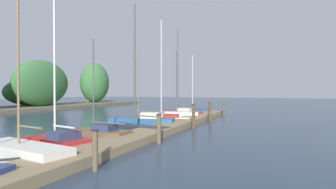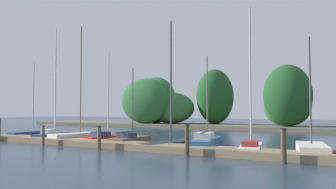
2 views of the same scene
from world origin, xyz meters
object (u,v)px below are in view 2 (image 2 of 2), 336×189
object	(u,v)px
sailboat_1	(53,133)
sailboat_4	(131,139)
sailboat_0	(32,134)
sailboat_6	(207,142)
sailboat_3	(106,137)
mooring_piling_1	(43,135)
mooring_piling_3	(187,140)
sailboat_7	(251,145)
sailboat_8	(311,149)
sailboat_5	(170,141)
mooring_piling_4	(284,146)
sailboat_2	(79,136)
mooring_piling_2	(99,137)

from	to	relation	value
sailboat_1	sailboat_4	world-z (taller)	sailboat_1
sailboat_0	sailboat_6	bearing A→B (deg)	-94.01
sailboat_3	sailboat_6	xyz separation A→B (m)	(7.57, -0.02, 0.04)
mooring_piling_1	mooring_piling_3	distance (m)	10.18
sailboat_0	sailboat_3	distance (m)	7.93
sailboat_0	sailboat_7	xyz separation A→B (m)	(18.23, -0.56, 0.07)
sailboat_0	sailboat_4	bearing A→B (deg)	-95.62
sailboat_0	sailboat_8	xyz separation A→B (m)	(21.21, -0.60, 0.05)
sailboat_0	sailboat_5	bearing A→B (deg)	-97.22
sailboat_4	sailboat_6	world-z (taller)	sailboat_6
sailboat_3	sailboat_4	distance (m)	2.34
sailboat_1	mooring_piling_3	world-z (taller)	sailboat_1
sailboat_0	sailboat_1	xyz separation A→B (m)	(3.36, -0.74, 0.19)
sailboat_8	mooring_piling_4	distance (m)	3.13
sailboat_3	sailboat_1	bearing A→B (deg)	110.86
sailboat_1	mooring_piling_3	distance (m)	12.96
sailboat_3	mooring_piling_1	distance (m)	4.19
sailboat_1	mooring_piling_4	distance (m)	17.36
sailboat_2	sailboat_5	distance (m)	7.64
sailboat_4	mooring_piling_1	bearing A→B (deg)	126.50
sailboat_0	sailboat_6	size ratio (longest dim) A/B	1.12
mooring_piling_3	mooring_piling_4	distance (m)	4.50
sailboat_1	mooring_piling_1	bearing A→B (deg)	-151.40
mooring_piling_4	sailboat_0	bearing A→B (deg)	169.97
sailboat_4	sailboat_5	size ratio (longest dim) A/B	0.66
sailboat_1	mooring_piling_1	size ratio (longest dim) A/B	6.78
sailboat_3	sailboat_5	size ratio (longest dim) A/B	0.85
mooring_piling_3	sailboat_4	bearing A→B (deg)	150.21
sailboat_5	mooring_piling_3	distance (m)	3.80
sailboat_2	mooring_piling_1	distance (m)	3.14
sailboat_5	sailboat_7	xyz separation A→B (m)	(4.80, 0.30, -0.03)
sailboat_5	mooring_piling_2	xyz separation A→B (m)	(-2.98, -2.84, 0.28)
sailboat_5	sailboat_7	bearing A→B (deg)	-73.16
sailboat_4	sailboat_8	world-z (taller)	sailboat_8
sailboat_2	sailboat_3	bearing A→B (deg)	-68.31
sailboat_0	sailboat_8	size ratio (longest dim) A/B	1.04
sailboat_4	sailboat_6	bearing A→B (deg)	-87.61
sailboat_1	mooring_piling_1	world-z (taller)	sailboat_1
sailboat_4	mooring_piling_3	bearing A→B (deg)	-120.11
sailboat_1	mooring_piling_3	size ratio (longest dim) A/B	5.47
mooring_piling_2	mooring_piling_4	size ratio (longest dim) A/B	0.91
sailboat_7	sailboat_8	xyz separation A→B (m)	(2.98, -0.04, -0.02)
sailboat_5	mooring_piling_1	xyz separation A→B (m)	(-7.62, -2.84, 0.24)
sailboat_8	mooring_piling_3	distance (m)	6.07
sailboat_0	mooring_piling_2	xyz separation A→B (m)	(10.46, -3.70, 0.39)
sailboat_0	mooring_piling_2	bearing A→B (deg)	-113.05
sailboat_1	sailboat_7	xyz separation A→B (m)	(14.87, 0.18, -0.12)
sailboat_5	mooring_piling_4	size ratio (longest dim) A/B	5.15
sailboat_3	sailboat_5	bearing A→B (deg)	-84.97
sailboat_0	sailboat_3	bearing A→B (deg)	-94.29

